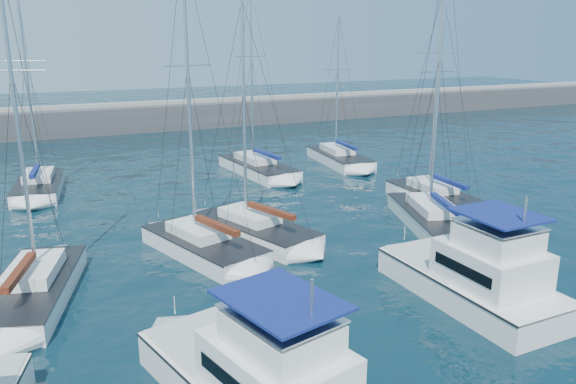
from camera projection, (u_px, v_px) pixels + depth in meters
name	position (u px, v px, depth m)	size (l,w,h in m)	color
ground	(378.00, 297.00, 24.83)	(220.00, 220.00, 0.00)	black
breakwater	(146.00, 121.00, 70.09)	(160.00, 6.00, 4.45)	#424244
motor_yacht_stbd_inner	(478.00, 278.00, 24.05)	(3.92, 8.66, 4.69)	white
sailboat_mid_a	(33.00, 289.00, 24.40)	(5.17, 8.81, 15.74)	white
sailboat_mid_b	(203.00, 245.00, 29.59)	(5.26, 8.39, 15.66)	white
sailboat_mid_c	(255.00, 230.00, 32.03)	(5.43, 8.69, 13.36)	white
sailboat_mid_d	(435.00, 219.00, 33.74)	(5.99, 9.98, 16.52)	white
sailboat_mid_e	(435.00, 197.00, 38.43)	(3.45, 8.19, 14.27)	white
sailboat_back_a	(39.00, 186.00, 41.35)	(4.05, 8.28, 15.24)	white
sailboat_back_b	(258.00, 167.00, 47.30)	(4.11, 9.53, 15.43)	white
sailboat_back_c	(339.00, 158.00, 51.07)	(3.92, 9.02, 13.36)	white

